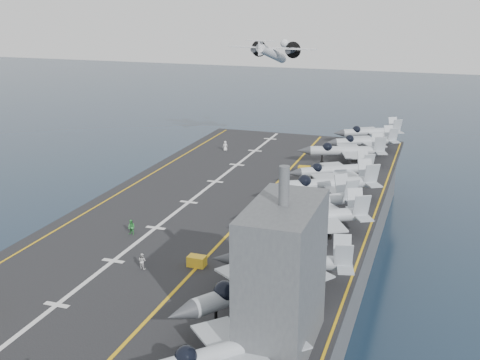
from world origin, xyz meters
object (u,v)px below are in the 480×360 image
(fighter_jet_0, at_px, (225,350))
(tow_cart_a, at_px, (197,261))
(island_superstructure, at_px, (282,261))
(transport_plane, at_px, (272,53))

(fighter_jet_0, relative_size, tow_cart_a, 8.72)
(island_superstructure, relative_size, tow_cart_a, 8.03)
(island_superstructure, bearing_deg, fighter_jet_0, -116.61)
(fighter_jet_0, distance_m, transport_plane, 102.27)
(island_superstructure, height_order, fighter_jet_0, island_superstructure)
(tow_cart_a, distance_m, transport_plane, 83.97)
(fighter_jet_0, relative_size, transport_plane, 0.72)
(island_superstructure, distance_m, tow_cart_a, 18.25)
(fighter_jet_0, xyz_separation_m, transport_plane, (-24.82, 98.49, 11.94))
(island_superstructure, xyz_separation_m, fighter_jet_0, (-2.69, -5.37, -5.11))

